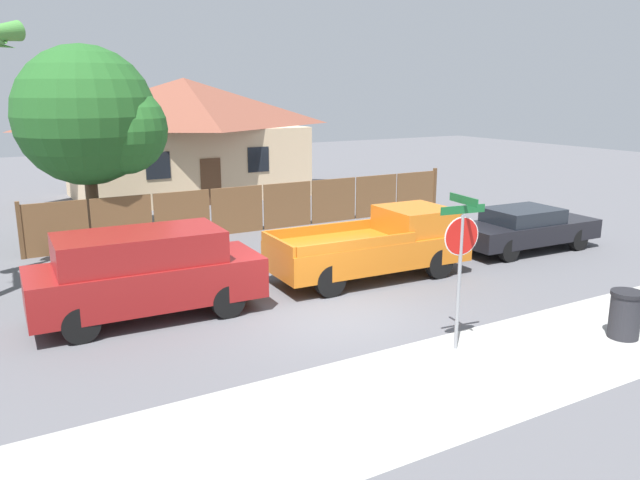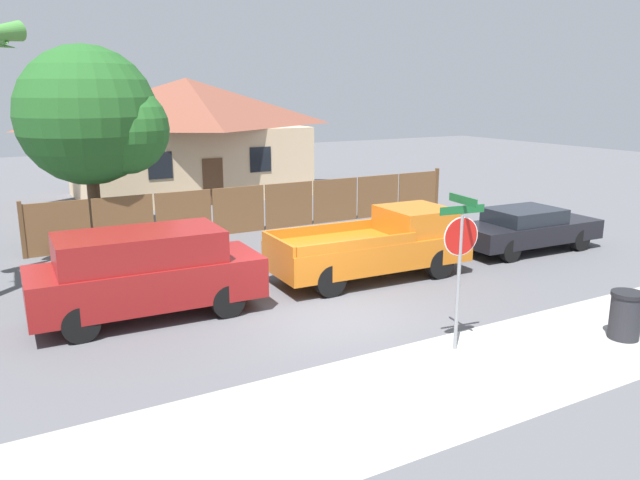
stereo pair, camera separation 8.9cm
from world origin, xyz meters
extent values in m
plane|color=#56565B|center=(0.00, 0.00, 0.00)|extent=(80.00, 80.00, 0.00)
cube|color=#A3A39E|center=(0.00, -3.60, 0.00)|extent=(36.00, 3.20, 0.01)
cube|color=brown|center=(-4.43, 8.67, 0.80)|extent=(1.86, 0.06, 1.61)
cube|color=brown|center=(-2.49, 8.67, 0.80)|extent=(1.86, 0.06, 1.61)
cube|color=brown|center=(-0.55, 8.67, 0.80)|extent=(1.86, 0.06, 1.61)
cube|color=brown|center=(1.39, 8.67, 0.80)|extent=(1.86, 0.06, 1.61)
cube|color=brown|center=(3.33, 8.67, 0.80)|extent=(1.86, 0.06, 1.61)
cube|color=brown|center=(5.27, 8.67, 0.80)|extent=(1.86, 0.06, 1.61)
cube|color=brown|center=(7.21, 8.67, 0.80)|extent=(1.86, 0.06, 1.61)
cube|color=brown|center=(9.15, 8.67, 0.80)|extent=(1.86, 0.06, 1.61)
cube|color=brown|center=(-5.40, 8.67, 0.85)|extent=(0.12, 0.12, 1.71)
cube|color=brown|center=(10.12, 8.67, 0.85)|extent=(0.12, 0.12, 1.71)
cube|color=beige|center=(2.51, 17.26, 1.58)|extent=(9.92, 6.07, 3.16)
pyramid|color=brown|center=(2.51, 17.26, 4.25)|extent=(10.71, 6.55, 2.19)
cube|color=black|center=(0.27, 14.21, 1.83)|extent=(1.00, 0.04, 1.10)
cube|color=black|center=(4.74, 14.21, 1.83)|extent=(1.00, 0.04, 1.10)
cube|color=brown|center=(2.51, 14.21, 1.00)|extent=(0.90, 0.04, 2.00)
cylinder|color=brown|center=(-3.09, 10.04, 1.20)|extent=(0.40, 0.40, 2.40)
sphere|color=#235B23|center=(-3.09, 10.04, 4.04)|extent=(4.38, 4.38, 4.38)
sphere|color=#266326|center=(-2.11, 9.49, 3.60)|extent=(2.85, 2.85, 2.85)
cone|color=#428438|center=(-5.55, 5.02, 5.93)|extent=(0.44, 2.04, 0.75)
cube|color=maroon|center=(-3.47, 2.04, 0.80)|extent=(4.96, 2.08, 0.89)
cube|color=maroon|center=(-3.59, 2.04, 1.58)|extent=(3.49, 1.87, 0.68)
cube|color=black|center=(-1.97, 1.98, 1.58)|extent=(0.13, 1.65, 0.57)
cylinder|color=black|center=(-1.92, 2.80, 0.37)|extent=(0.74, 0.22, 0.74)
cylinder|color=black|center=(-1.99, 1.15, 0.37)|extent=(0.74, 0.22, 0.74)
cylinder|color=black|center=(-4.95, 2.93, 0.37)|extent=(0.74, 0.22, 0.74)
cylinder|color=black|center=(-5.02, 1.28, 0.37)|extent=(0.74, 0.22, 0.74)
cube|color=orange|center=(2.32, 2.04, 0.74)|extent=(5.35, 2.19, 0.72)
cube|color=orange|center=(3.77, 1.98, 1.43)|extent=(1.76, 1.89, 0.67)
cube|color=orange|center=(1.46, 3.01, 1.22)|extent=(3.31, 0.22, 0.25)
cube|color=orange|center=(1.39, 1.14, 1.22)|extent=(3.31, 0.22, 0.25)
cube|color=orange|center=(-0.28, 2.15, 1.22)|extent=(0.16, 1.88, 0.25)
cylinder|color=black|center=(3.99, 2.85, 0.40)|extent=(0.80, 0.22, 0.80)
cylinder|color=black|center=(3.91, 1.09, 0.40)|extent=(0.80, 0.22, 0.80)
cylinder|color=black|center=(0.72, 2.98, 0.40)|extent=(0.80, 0.22, 0.80)
cylinder|color=black|center=(0.65, 1.23, 0.40)|extent=(0.80, 0.22, 0.80)
cube|color=black|center=(8.18, 2.04, 0.61)|extent=(4.69, 1.97, 0.58)
cube|color=black|center=(7.99, 2.05, 1.11)|extent=(2.19, 1.68, 0.43)
cylinder|color=black|center=(9.64, 2.76, 0.34)|extent=(0.67, 0.22, 0.67)
cylinder|color=black|center=(9.58, 1.20, 0.34)|extent=(0.67, 0.22, 0.67)
cylinder|color=black|center=(6.78, 2.87, 0.34)|extent=(0.67, 0.22, 0.67)
cylinder|color=black|center=(6.72, 1.32, 0.34)|extent=(0.67, 0.22, 0.67)
cylinder|color=gray|center=(1.15, -2.62, 1.31)|extent=(0.07, 0.07, 2.62)
cylinder|color=red|center=(1.15, -2.62, 2.22)|extent=(0.69, 0.12, 0.69)
cylinder|color=white|center=(1.15, -2.62, 2.22)|extent=(0.73, 0.11, 0.73)
cube|color=#19602D|center=(1.15, -2.62, 2.72)|extent=(0.94, 0.15, 0.15)
cube|color=#19602D|center=(1.15, -2.62, 2.90)|extent=(0.14, 0.85, 0.15)
cylinder|color=#28282D|center=(4.43, -3.89, 0.44)|extent=(0.59, 0.59, 0.89)
cylinder|color=black|center=(4.43, -3.89, 0.93)|extent=(0.63, 0.63, 0.08)
camera|label=1|loc=(-6.69, -10.97, 4.86)|focal=35.00mm
camera|label=2|loc=(-6.62, -11.02, 4.86)|focal=35.00mm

